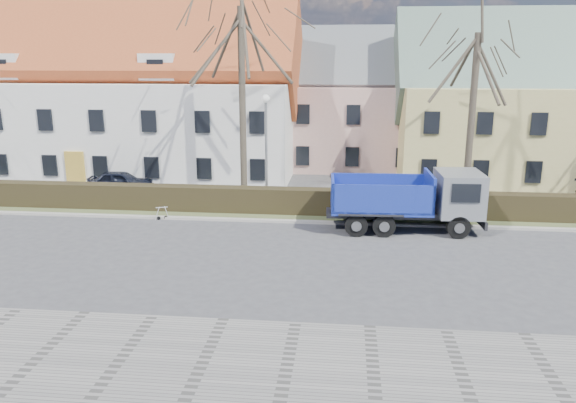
# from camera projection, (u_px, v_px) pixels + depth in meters

# --- Properties ---
(ground) EXTENTS (120.00, 120.00, 0.00)m
(ground) POSITION_uv_depth(u_px,v_px,m) (255.00, 254.00, 22.99)
(ground) COLOR #424245
(sidewalk_near) EXTENTS (80.00, 5.00, 0.08)m
(sidewalk_near) POSITION_uv_depth(u_px,v_px,m) (203.00, 363.00, 14.81)
(sidewalk_near) COLOR gray
(sidewalk_near) RESTS_ON ground
(curb_far) EXTENTS (80.00, 0.30, 0.12)m
(curb_far) POSITION_uv_depth(u_px,v_px,m) (270.00, 221.00, 27.40)
(curb_far) COLOR #A59F96
(curb_far) RESTS_ON ground
(grass_strip) EXTENTS (80.00, 3.00, 0.10)m
(grass_strip) POSITION_uv_depth(u_px,v_px,m) (275.00, 212.00, 28.95)
(grass_strip) COLOR #4B5630
(grass_strip) RESTS_ON ground
(hedge) EXTENTS (60.00, 0.90, 1.30)m
(hedge) POSITION_uv_depth(u_px,v_px,m) (274.00, 202.00, 28.60)
(hedge) COLOR black
(hedge) RESTS_ON ground
(building_white) EXTENTS (26.80, 10.80, 9.50)m
(building_white) POSITION_uv_depth(u_px,v_px,m) (105.00, 102.00, 38.50)
(building_white) COLOR silver
(building_white) RESTS_ON ground
(building_pink) EXTENTS (10.80, 8.80, 8.00)m
(building_pink) POSITION_uv_depth(u_px,v_px,m) (353.00, 110.00, 40.82)
(building_pink) COLOR tan
(building_pink) RESTS_ON ground
(building_yellow) EXTENTS (18.80, 10.80, 8.50)m
(building_yellow) POSITION_uv_depth(u_px,v_px,m) (538.00, 113.00, 36.65)
(building_yellow) COLOR #C9BB6E
(building_yellow) RESTS_ON ground
(tree_1) EXTENTS (9.20, 9.20, 12.65)m
(tree_1) POSITION_uv_depth(u_px,v_px,m) (242.00, 86.00, 29.77)
(tree_1) COLOR #42392D
(tree_1) RESTS_ON ground
(tree_2) EXTENTS (8.00, 8.00, 11.00)m
(tree_2) POSITION_uv_depth(u_px,v_px,m) (473.00, 103.00, 28.77)
(tree_2) COLOR #42392D
(tree_2) RESTS_ON ground
(dump_truck) EXTENTS (7.30, 2.98, 2.88)m
(dump_truck) POSITION_uv_depth(u_px,v_px,m) (400.00, 200.00, 25.82)
(dump_truck) COLOR navy
(dump_truck) RESTS_ON ground
(streetlight) EXTENTS (0.47, 0.47, 6.05)m
(streetlight) POSITION_uv_depth(u_px,v_px,m) (266.00, 152.00, 29.01)
(streetlight) COLOR gray
(streetlight) RESTS_ON ground
(cart_frame) EXTENTS (0.92, 0.74, 0.73)m
(cart_frame) POSITION_uv_depth(u_px,v_px,m) (157.00, 213.00, 27.64)
(cart_frame) COLOR silver
(cart_frame) RESTS_ON ground
(parked_car_a) EXTENTS (3.92, 1.91, 1.29)m
(parked_car_a) POSITION_uv_depth(u_px,v_px,m) (121.00, 181.00, 33.24)
(parked_car_a) COLOR black
(parked_car_a) RESTS_ON ground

